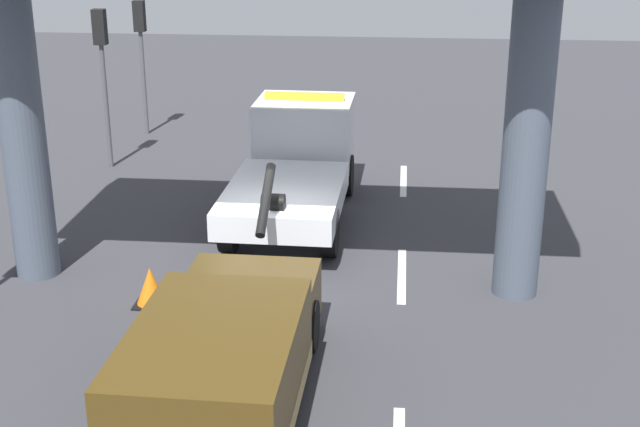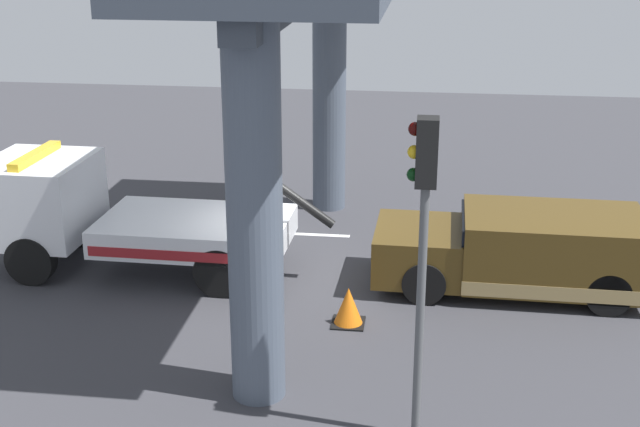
# 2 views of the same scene
# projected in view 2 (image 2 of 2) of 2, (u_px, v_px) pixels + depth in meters

# --- Properties ---
(ground_plane) EXTENTS (60.00, 40.00, 0.10)m
(ground_plane) POSITION_uv_depth(u_px,v_px,m) (276.00, 278.00, 17.71)
(ground_plane) COLOR #38383D
(lane_stripe_west) EXTENTS (2.60, 0.16, 0.01)m
(lane_stripe_west) POSITION_uv_depth(u_px,v_px,m) (557.00, 246.00, 19.30)
(lane_stripe_west) COLOR silver
(lane_stripe_west) RESTS_ON ground
(lane_stripe_mid) EXTENTS (2.60, 0.16, 0.01)m
(lane_stripe_mid) POSITION_uv_depth(u_px,v_px,m) (294.00, 234.00, 20.03)
(lane_stripe_mid) COLOR silver
(lane_stripe_mid) RESTS_ON ground
(lane_stripe_east) EXTENTS (2.60, 0.16, 0.01)m
(lane_stripe_east) POSITION_uv_depth(u_px,v_px,m) (50.00, 223.00, 20.75)
(lane_stripe_east) COLOR silver
(lane_stripe_east) RESTS_ON ground
(tow_truck_white) EXTENTS (7.27, 2.52, 2.46)m
(tow_truck_white) POSITION_uv_depth(u_px,v_px,m) (105.00, 213.00, 17.75)
(tow_truck_white) COLOR white
(tow_truck_white) RESTS_ON ground
(towed_van_green) EXTENTS (5.24, 2.30, 1.58)m
(towed_van_green) POSITION_uv_depth(u_px,v_px,m) (522.00, 252.00, 16.84)
(towed_van_green) COLOR #4C3814
(towed_van_green) RESTS_ON ground
(traffic_light_near) EXTENTS (0.39, 0.32, 4.64)m
(traffic_light_near) POSITION_uv_depth(u_px,v_px,m) (423.00, 213.00, 11.15)
(traffic_light_near) COLOR #515456
(traffic_light_near) RESTS_ON ground
(traffic_cone_orange) EXTENTS (0.60, 0.60, 0.71)m
(traffic_cone_orange) POSITION_uv_depth(u_px,v_px,m) (348.00, 307.00, 15.51)
(traffic_cone_orange) COLOR orange
(traffic_cone_orange) RESTS_ON ground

